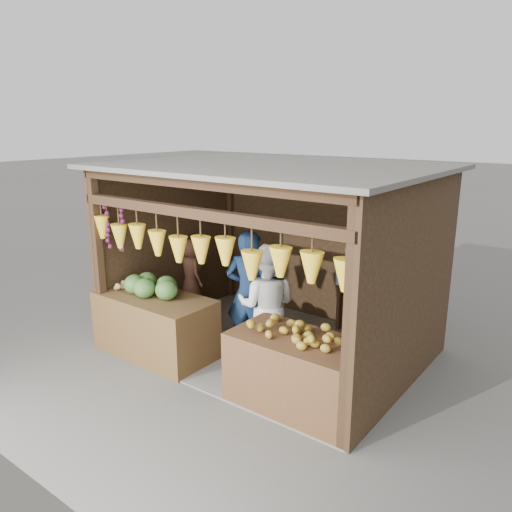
{
  "coord_description": "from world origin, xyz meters",
  "views": [
    {
      "loc": [
        3.87,
        -5.46,
        3.18
      ],
      "look_at": [
        -0.19,
        -0.1,
        1.39
      ],
      "focal_mm": 35.0,
      "sensor_mm": 36.0,
      "label": 1
    }
  ],
  "objects_px": {
    "counter_right": "(296,372)",
    "counter_left": "(155,325)",
    "woman_standing": "(267,306)",
    "man_standing": "(249,294)",
    "vendor_seated": "(191,272)"
  },
  "relations": [
    {
      "from": "counter_left",
      "to": "man_standing",
      "type": "height_order",
      "value": "man_standing"
    },
    {
      "from": "counter_left",
      "to": "counter_right",
      "type": "bearing_deg",
      "value": 1.16
    },
    {
      "from": "counter_left",
      "to": "man_standing",
      "type": "xyz_separation_m",
      "value": [
        1.08,
        0.77,
        0.47
      ]
    },
    {
      "from": "counter_left",
      "to": "woman_standing",
      "type": "height_order",
      "value": "woman_standing"
    },
    {
      "from": "vendor_seated",
      "to": "man_standing",
      "type": "bearing_deg",
      "value": -172.89
    },
    {
      "from": "woman_standing",
      "to": "vendor_seated",
      "type": "height_order",
      "value": "woman_standing"
    },
    {
      "from": "counter_right",
      "to": "counter_left",
      "type": "bearing_deg",
      "value": -178.84
    },
    {
      "from": "counter_left",
      "to": "vendor_seated",
      "type": "relative_size",
      "value": 1.59
    },
    {
      "from": "man_standing",
      "to": "woman_standing",
      "type": "xyz_separation_m",
      "value": [
        0.36,
        -0.08,
        -0.06
      ]
    },
    {
      "from": "man_standing",
      "to": "vendor_seated",
      "type": "bearing_deg",
      "value": -35.42
    },
    {
      "from": "woman_standing",
      "to": "counter_left",
      "type": "bearing_deg",
      "value": 1.25
    },
    {
      "from": "counter_right",
      "to": "woman_standing",
      "type": "distance_m",
      "value": 1.17
    },
    {
      "from": "counter_left",
      "to": "woman_standing",
      "type": "distance_m",
      "value": 1.65
    },
    {
      "from": "counter_left",
      "to": "vendor_seated",
      "type": "height_order",
      "value": "vendor_seated"
    },
    {
      "from": "man_standing",
      "to": "counter_left",
      "type": "bearing_deg",
      "value": 14.81
    }
  ]
}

